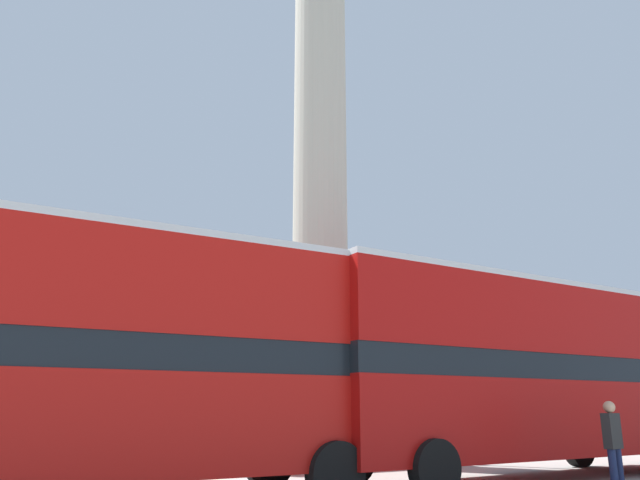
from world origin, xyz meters
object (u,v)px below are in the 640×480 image
(street_lamp, at_px, (467,358))
(pedestrian_by_plinth, at_px, (613,443))
(monument_column, at_px, (320,223))
(bus_b, at_px, (105,353))
(bus_c, at_px, (515,369))

(street_lamp, bearing_deg, pedestrian_by_plinth, -109.96)
(monument_column, height_order, street_lamp, monument_column)
(monument_column, relative_size, street_lamp, 4.12)
(bus_b, height_order, pedestrian_by_plinth, bus_b)
(monument_column, distance_m, pedestrian_by_plinth, 10.91)
(bus_c, height_order, pedestrian_by_plinth, bus_c)
(monument_column, xyz_separation_m, bus_b, (-7.43, -5.95, -4.85))
(bus_b, height_order, bus_c, bus_c)
(monument_column, bearing_deg, bus_c, -74.70)
(monument_column, distance_m, bus_b, 10.68)
(monument_column, xyz_separation_m, street_lamp, (3.28, -2.82, -4.30))
(bus_b, xyz_separation_m, pedestrian_by_plinth, (8.54, -2.88, -1.47))
(bus_c, xyz_separation_m, pedestrian_by_plinth, (-0.56, -2.73, -1.48))
(bus_b, height_order, street_lamp, street_lamp)
(bus_c, bearing_deg, monument_column, 103.45)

